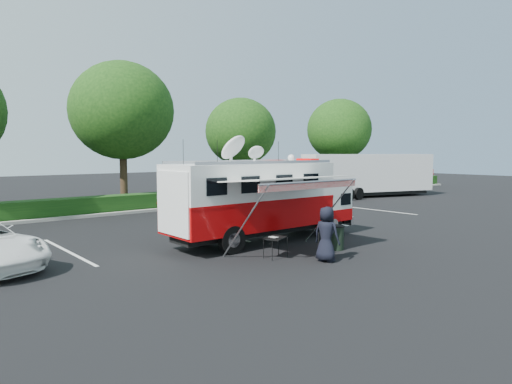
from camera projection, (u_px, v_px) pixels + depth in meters
ground_plane at (264, 241)px, 17.82m from camera, size 120.00×120.00×0.00m
back_border at (141, 127)px, 27.97m from camera, size 60.00×6.14×8.87m
stall_lines at (210, 232)px, 19.79m from camera, size 24.12×5.50×0.01m
command_truck at (263, 199)px, 17.62m from camera, size 8.14×2.24×3.91m
awning at (292, 181)px, 15.30m from camera, size 4.44×2.32×2.69m
person at (326, 261)px, 14.52m from camera, size 0.75×0.97×1.76m
folding_table at (276, 239)px, 14.93m from camera, size 0.98×0.85×0.70m
folding_chair at (324, 243)px, 15.10m from camera, size 0.43×0.45×0.83m
trash_bin at (336, 237)px, 16.25m from camera, size 0.58×0.58×0.87m
semi_trailer at (369, 174)px, 35.50m from camera, size 10.94×5.35×3.32m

